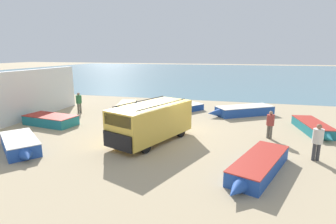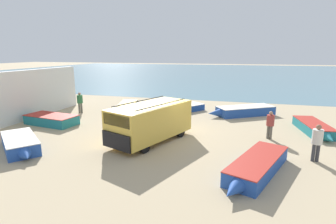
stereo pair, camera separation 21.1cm
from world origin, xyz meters
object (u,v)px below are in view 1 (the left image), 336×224
at_px(fishing_rowboat_6, 127,105).
at_px(fisherman_2, 318,139).
at_px(fishing_rowboat_4, 180,108).
at_px(fishing_rowboat_5, 20,145).
at_px(fisherman_1, 270,122).
at_px(fisherman_0, 79,101).
at_px(parked_van, 151,121).
at_px(fishing_rowboat_3, 242,111).
at_px(fishing_rowboat_2, 49,120).
at_px(fishing_rowboat_0, 258,166).
at_px(fishing_rowboat_1, 313,127).

xyz_separation_m(fishing_rowboat_6, fisherman_2, (12.80, -8.41, 0.76)).
height_order(fishing_rowboat_4, fishing_rowboat_6, fishing_rowboat_4).
relative_size(fishing_rowboat_5, fisherman_1, 2.37).
bearing_deg(fisherman_0, parked_van, 29.22).
height_order(parked_van, fisherman_2, parked_van).
relative_size(fishing_rowboat_3, fishing_rowboat_5, 1.36).
bearing_deg(fisherman_2, fishing_rowboat_5, -82.99).
relative_size(fisherman_0, fisherman_1, 1.05).
bearing_deg(parked_van, fishing_rowboat_3, 168.97).
bearing_deg(parked_van, fisherman_1, 130.27).
bearing_deg(fisherman_0, fishing_rowboat_2, -28.60).
bearing_deg(fishing_rowboat_3, parked_van, 24.84).
xyz_separation_m(fishing_rowboat_0, fishing_rowboat_6, (-10.20, 10.44, -0.06)).
bearing_deg(parked_van, fisherman_2, 106.84).
height_order(fishing_rowboat_2, fisherman_0, fisherman_0).
bearing_deg(fishing_rowboat_0, fishing_rowboat_5, -66.46).
height_order(fishing_rowboat_1, fishing_rowboat_6, fishing_rowboat_1).
bearing_deg(fishing_rowboat_6, fishing_rowboat_0, -149.87).
xyz_separation_m(fishing_rowboat_3, fishing_rowboat_4, (-4.94, -0.00, -0.08)).
distance_m(fishing_rowboat_4, fisherman_0, 8.20).
xyz_separation_m(fishing_rowboat_4, fisherman_0, (-7.70, -2.71, 0.73)).
height_order(fishing_rowboat_1, fisherman_2, fisherman_2).
xyz_separation_m(fishing_rowboat_4, fishing_rowboat_5, (-5.77, -10.75, 0.06)).
distance_m(fishing_rowboat_1, fisherman_0, 16.82).
bearing_deg(fishing_rowboat_2, fishing_rowboat_5, 121.62).
bearing_deg(fisherman_0, fishing_rowboat_4, 81.39).
height_order(fishing_rowboat_6, fisherman_2, fisherman_2).
relative_size(parked_van, fishing_rowboat_0, 1.08).
distance_m(fishing_rowboat_5, fishing_rowboat_6, 10.87).
height_order(fishing_rowboat_6, fisherman_0, fisherman_0).
distance_m(parked_van, fishing_rowboat_1, 9.98).
relative_size(fishing_rowboat_2, fisherman_0, 2.62).
relative_size(fishing_rowboat_6, fisherman_0, 2.35).
relative_size(fishing_rowboat_1, fisherman_1, 2.83).
bearing_deg(fisherman_2, fishing_rowboat_0, -54.99).
height_order(fishing_rowboat_0, fisherman_2, fisherman_2).
distance_m(fisherman_0, fisherman_2, 16.69).
xyz_separation_m(fisherman_0, fisherman_1, (14.04, -2.83, -0.05)).
xyz_separation_m(fishing_rowboat_2, fisherman_1, (14.08, 0.68, 0.63)).
xyz_separation_m(parked_van, fisherman_1, (6.31, 2.14, -0.19)).
height_order(fishing_rowboat_3, fisherman_1, fisherman_1).
bearing_deg(fishing_rowboat_4, fishing_rowboat_3, 126.52).
xyz_separation_m(fishing_rowboat_0, fishing_rowboat_2, (-13.15, 4.15, 0.01)).
relative_size(fishing_rowboat_4, fishing_rowboat_6, 1.07).
bearing_deg(fishing_rowboat_2, fishing_rowboat_6, -106.93).
relative_size(fishing_rowboat_0, fisherman_2, 2.95).
bearing_deg(fishing_rowboat_3, fishing_rowboat_2, -6.48).
height_order(parked_van, fishing_rowboat_2, parked_van).
relative_size(fishing_rowboat_0, fishing_rowboat_4, 1.20).
relative_size(fishing_rowboat_6, fisherman_2, 2.30).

